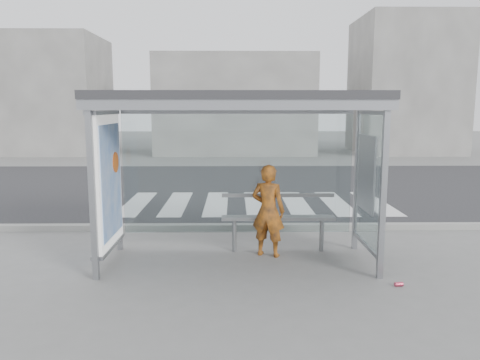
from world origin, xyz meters
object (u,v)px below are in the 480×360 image
Objects in this scene: person at (268,211)px; bench at (278,218)px; bus_shelter at (213,135)px; soda_can at (399,284)px.

bench is (0.19, 0.24, -0.18)m from person.
bus_shelter is at bearing -153.55° from bench.
person reaches higher than bench.
bus_shelter is 1.53m from person.
person is at bearing 140.96° from soda_can.
bus_shelter is at bearing 157.04° from soda_can.
person reaches higher than soda_can.
soda_can is (2.54, -1.08, -1.95)m from bus_shelter.
bus_shelter reaches higher than person.
bus_shelter is 2.83× the size of person.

